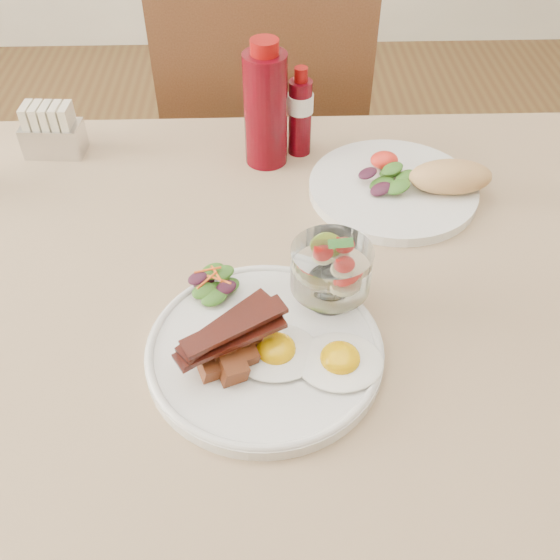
{
  "coord_description": "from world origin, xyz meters",
  "views": [
    {
      "loc": [
        -0.0,
        -0.59,
        1.33
      ],
      "look_at": [
        0.01,
        -0.06,
        0.82
      ],
      "focal_mm": 40.0,
      "sensor_mm": 36.0,
      "label": 1
    }
  ],
  "objects_px": {
    "chair_far": "(265,156)",
    "second_plate": "(407,184)",
    "ketchup_bottle": "(266,108)",
    "hot_sauce_bottle": "(300,113)",
    "fruit_cup": "(331,268)",
    "table": "(270,330)",
    "sugar_caddy": "(52,133)",
    "main_plate": "(265,351)"
  },
  "relations": [
    {
      "from": "fruit_cup",
      "to": "ketchup_bottle",
      "type": "relative_size",
      "value": 0.49
    },
    {
      "from": "chair_far",
      "to": "second_plate",
      "type": "relative_size",
      "value": 3.31
    },
    {
      "from": "main_plate",
      "to": "sugar_caddy",
      "type": "bearing_deg",
      "value": 127.49
    },
    {
      "from": "chair_far",
      "to": "ketchup_bottle",
      "type": "distance_m",
      "value": 0.49
    },
    {
      "from": "table",
      "to": "fruit_cup",
      "type": "distance_m",
      "value": 0.18
    },
    {
      "from": "chair_far",
      "to": "table",
      "type": "bearing_deg",
      "value": -90.0
    },
    {
      "from": "second_plate",
      "to": "sugar_caddy",
      "type": "height_order",
      "value": "sugar_caddy"
    },
    {
      "from": "table",
      "to": "main_plate",
      "type": "xyz_separation_m",
      "value": [
        -0.01,
        -0.12,
        0.1
      ]
    },
    {
      "from": "second_plate",
      "to": "ketchup_bottle",
      "type": "bearing_deg",
      "value": 154.77
    },
    {
      "from": "table",
      "to": "hot_sauce_bottle",
      "type": "height_order",
      "value": "hot_sauce_bottle"
    },
    {
      "from": "table",
      "to": "hot_sauce_bottle",
      "type": "relative_size",
      "value": 8.92
    },
    {
      "from": "main_plate",
      "to": "second_plate",
      "type": "bearing_deg",
      "value": 54.68
    },
    {
      "from": "second_plate",
      "to": "hot_sauce_bottle",
      "type": "relative_size",
      "value": 1.89
    },
    {
      "from": "chair_far",
      "to": "fruit_cup",
      "type": "relative_size",
      "value": 9.35
    },
    {
      "from": "chair_far",
      "to": "fruit_cup",
      "type": "bearing_deg",
      "value": -84.02
    },
    {
      "from": "second_plate",
      "to": "hot_sauce_bottle",
      "type": "height_order",
      "value": "hot_sauce_bottle"
    },
    {
      "from": "second_plate",
      "to": "sugar_caddy",
      "type": "bearing_deg",
      "value": 166.71
    },
    {
      "from": "ketchup_bottle",
      "to": "sugar_caddy",
      "type": "relative_size",
      "value": 2.06
    },
    {
      "from": "main_plate",
      "to": "fruit_cup",
      "type": "distance_m",
      "value": 0.13
    },
    {
      "from": "table",
      "to": "ketchup_bottle",
      "type": "relative_size",
      "value": 6.52
    },
    {
      "from": "main_plate",
      "to": "ketchup_bottle",
      "type": "relative_size",
      "value": 1.37
    },
    {
      "from": "sugar_caddy",
      "to": "second_plate",
      "type": "bearing_deg",
      "value": -9.57
    },
    {
      "from": "fruit_cup",
      "to": "hot_sauce_bottle",
      "type": "relative_size",
      "value": 0.67
    },
    {
      "from": "ketchup_bottle",
      "to": "chair_far",
      "type": "bearing_deg",
      "value": 90.15
    },
    {
      "from": "sugar_caddy",
      "to": "fruit_cup",
      "type": "bearing_deg",
      "value": -37.73
    },
    {
      "from": "second_plate",
      "to": "ketchup_bottle",
      "type": "relative_size",
      "value": 1.38
    },
    {
      "from": "hot_sauce_bottle",
      "to": "sugar_caddy",
      "type": "xyz_separation_m",
      "value": [
        -0.41,
        0.01,
        -0.03
      ]
    },
    {
      "from": "sugar_caddy",
      "to": "main_plate",
      "type": "bearing_deg",
      "value": -48.8
    },
    {
      "from": "second_plate",
      "to": "ketchup_bottle",
      "type": "height_order",
      "value": "ketchup_bottle"
    },
    {
      "from": "main_plate",
      "to": "hot_sauce_bottle",
      "type": "height_order",
      "value": "hot_sauce_bottle"
    },
    {
      "from": "fruit_cup",
      "to": "second_plate",
      "type": "distance_m",
      "value": 0.29
    },
    {
      "from": "table",
      "to": "fruit_cup",
      "type": "xyz_separation_m",
      "value": [
        0.07,
        -0.04,
        0.16
      ]
    },
    {
      "from": "sugar_caddy",
      "to": "chair_far",
      "type": "bearing_deg",
      "value": 46.86
    },
    {
      "from": "table",
      "to": "chair_far",
      "type": "height_order",
      "value": "chair_far"
    },
    {
      "from": "fruit_cup",
      "to": "second_plate",
      "type": "relative_size",
      "value": 0.35
    },
    {
      "from": "chair_far",
      "to": "ketchup_bottle",
      "type": "relative_size",
      "value": 4.56
    },
    {
      "from": "ketchup_bottle",
      "to": "hot_sauce_bottle",
      "type": "xyz_separation_m",
      "value": [
        0.06,
        0.02,
        -0.02
      ]
    },
    {
      "from": "chair_far",
      "to": "fruit_cup",
      "type": "distance_m",
      "value": 0.77
    },
    {
      "from": "second_plate",
      "to": "ketchup_bottle",
      "type": "distance_m",
      "value": 0.25
    },
    {
      "from": "fruit_cup",
      "to": "hot_sauce_bottle",
      "type": "xyz_separation_m",
      "value": [
        -0.02,
        0.37,
        0.0
      ]
    },
    {
      "from": "fruit_cup",
      "to": "hot_sauce_bottle",
      "type": "bearing_deg",
      "value": 92.69
    },
    {
      "from": "chair_far",
      "to": "fruit_cup",
      "type": "xyz_separation_m",
      "value": [
        0.07,
        -0.71,
        0.3
      ]
    }
  ]
}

